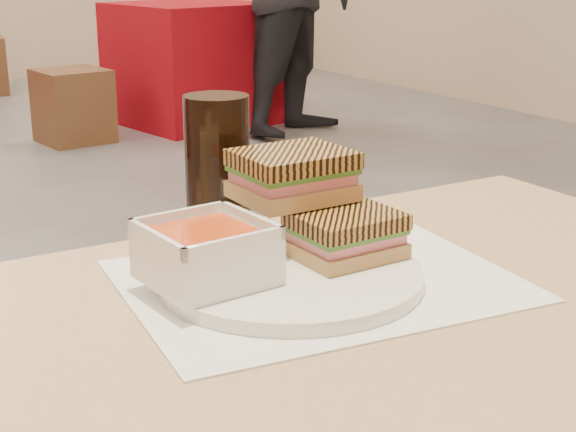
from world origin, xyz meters
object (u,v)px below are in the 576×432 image
bg_chair_1r (254,79)px  cola_glass (218,165)px  bg_table_1 (192,64)px  panini_lower (346,235)px  bg_chair_1l (73,106)px  soup_bowl (206,255)px  plate (290,275)px

bg_chair_1r → cola_glass: bearing=-118.9°
cola_glass → bg_table_1: cola_glass is taller
bg_table_1 → bg_chair_1r: 0.57m
panini_lower → bg_table_1: size_ratio=0.11×
bg_chair_1l → bg_chair_1r: 1.43m
soup_bowl → bg_table_1: 4.82m
soup_bowl → bg_chair_1r: soup_bowl is taller
plate → bg_table_1: bearing=66.8°
soup_bowl → plate: bearing=-9.2°
bg_chair_1l → bg_chair_1r: bg_chair_1r is taller
bg_table_1 → bg_chair_1r: bg_table_1 is taller
plate → bg_chair_1r: size_ratio=0.60×
plate → bg_chair_1l: bearing=76.3°
plate → cola_glass: (0.01, 0.19, 0.07)m
bg_table_1 → bg_chair_1r: size_ratio=2.23×
bg_table_1 → bg_chair_1l: 0.89m
cola_glass → bg_chair_1r: (2.40, 4.34, -0.61)m
cola_glass → bg_chair_1l: (1.01, 4.00, -0.62)m
plate → panini_lower: 0.08m
bg_chair_1l → bg_table_1: bearing=12.9°
bg_chair_1l → cola_glass: bearing=-104.2°
soup_bowl → panini_lower: soup_bowl is taller
bg_table_1 → bg_chair_1l: bg_table_1 is taller
bg_table_1 → bg_chair_1l: bearing=-167.1°
soup_bowl → bg_table_1: (1.97, 4.38, -0.41)m
soup_bowl → panini_lower: bearing=-4.4°
panini_lower → bg_chair_1r: (2.34, 4.53, -0.57)m
plate → bg_chair_1l: 4.35m
bg_chair_1l → bg_chair_1r: bearing=13.6°
plate → cola_glass: 0.21m
soup_bowl → bg_chair_1r: (2.50, 4.52, -0.57)m
soup_bowl → cola_glass: size_ratio=0.73×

